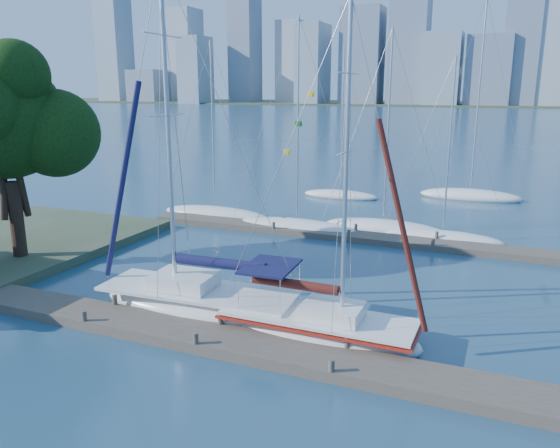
% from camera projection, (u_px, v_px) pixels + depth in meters
% --- Properties ---
extents(ground, '(700.00, 700.00, 0.00)m').
position_uv_depth(ground, '(209.00, 343.00, 20.14)').
color(ground, '#18364E').
rests_on(ground, ground).
extents(near_dock, '(26.00, 2.00, 0.40)m').
position_uv_depth(near_dock, '(209.00, 338.00, 20.09)').
color(near_dock, '#493F35').
rests_on(near_dock, ground).
extents(far_dock, '(30.00, 1.80, 0.36)m').
position_uv_depth(far_dock, '(368.00, 238.00, 33.65)').
color(far_dock, '#493F35').
rests_on(far_dock, ground).
extents(far_shore, '(800.00, 100.00, 1.50)m').
position_uv_depth(far_shore, '(496.00, 105.00, 306.24)').
color(far_shore, '#38472D').
rests_on(far_shore, ground).
extents(tree, '(8.43, 7.70, 11.43)m').
position_uv_depth(tree, '(5.00, 117.00, 27.22)').
color(tree, black).
rests_on(tree, ground).
extents(sailboat_navy, '(9.10, 3.39, 14.56)m').
position_uv_depth(sailboat_navy, '(198.00, 288.00, 22.61)').
color(sailboat_navy, white).
rests_on(sailboat_navy, ground).
extents(sailboat_maroon, '(7.87, 2.59, 12.64)m').
position_uv_depth(sailboat_maroon, '(318.00, 313.00, 20.30)').
color(sailboat_maroon, white).
rests_on(sailboat_maroon, ground).
extents(bg_boat_0, '(8.51, 2.68, 12.68)m').
position_uv_depth(bg_boat_0, '(215.00, 213.00, 39.81)').
color(bg_boat_0, white).
rests_on(bg_boat_0, ground).
extents(bg_boat_1, '(8.74, 4.75, 13.80)m').
position_uv_depth(bg_boat_1, '(297.00, 226.00, 36.10)').
color(bg_boat_1, white).
rests_on(bg_boat_1, ground).
extents(bg_boat_2, '(8.19, 4.87, 13.07)m').
position_uv_depth(bg_boat_2, '(383.00, 227.00, 35.83)').
color(bg_boat_2, white).
rests_on(bg_boat_2, ground).
extents(bg_boat_3, '(7.33, 2.33, 11.27)m').
position_uv_depth(bg_boat_3, '(443.00, 238.00, 33.54)').
color(bg_boat_3, white).
rests_on(bg_boat_3, ground).
extents(bg_boat_6, '(6.72, 2.73, 12.85)m').
position_uv_depth(bg_boat_6, '(340.00, 195.00, 46.92)').
color(bg_boat_6, white).
rests_on(bg_boat_6, ground).
extents(bg_boat_7, '(8.58, 3.43, 16.56)m').
position_uv_depth(bg_boat_7, '(470.00, 195.00, 46.33)').
color(bg_boat_7, white).
rests_on(bg_boat_7, ground).
extents(skyline, '(502.19, 51.31, 115.94)m').
position_uv_depth(skyline, '(546.00, 32.00, 263.63)').
color(skyline, gray).
rests_on(skyline, ground).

